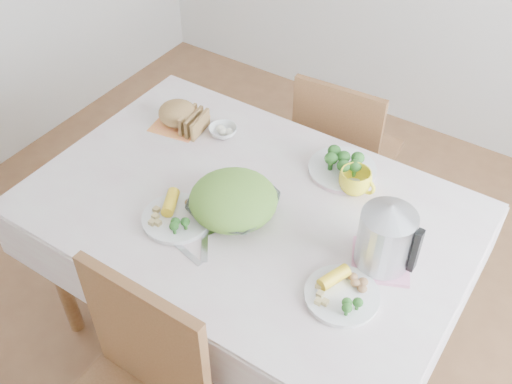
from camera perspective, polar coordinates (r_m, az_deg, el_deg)
The scene contains 17 objects.
floor at distance 2.65m, azimuth -0.62°, elevation -13.12°, with size 3.60×3.60×0.00m, color brown.
dining_table at distance 2.35m, azimuth -0.68°, elevation -8.04°, with size 1.40×0.90×0.75m, color brown.
tablecloth at distance 2.06m, azimuth -0.77°, elevation -1.40°, with size 1.50×1.00×0.01m, color beige.
chair_far at distance 2.79m, azimuth 8.70°, elevation 4.02°, with size 0.41×0.41×0.90m, color brown.
salad_bowl at distance 2.01m, azimuth -2.15°, elevation -1.37°, with size 0.28×0.28×0.07m, color white.
dinner_plate_left at distance 2.02m, azimuth -7.57°, elevation -2.49°, with size 0.23×0.23×0.02m, color white.
dinner_plate_right at distance 1.81m, azimuth 8.18°, elevation -9.71°, with size 0.23×0.23×0.02m, color white.
broccoli_plate at distance 2.20m, azimuth 8.20°, elevation 2.12°, with size 0.25×0.25×0.02m, color beige.
napkin at distance 2.43m, azimuth -7.35°, elevation 6.49°, with size 0.19×0.19×0.00m, color #F99149.
bread_loaf at distance 2.40m, azimuth -7.47°, elevation 7.56°, with size 0.16×0.15×0.09m, color olive.
fruit_bowl at distance 2.35m, azimuth -3.16°, elevation 5.82°, with size 0.11×0.11×0.03m, color white.
yellow_mug at distance 2.11m, azimuth 9.41°, elevation 1.01°, with size 0.12×0.12×0.09m, color yellow.
pink_tray at distance 1.92m, azimuth 11.76°, elevation -6.46°, with size 0.18×0.18×0.01m, color pink.
electric_kettle at distance 1.84m, azimuth 12.26°, elevation -4.17°, with size 0.17×0.17×0.24m, color #B2B5BA.
fork_left at distance 1.95m, azimuth -4.91°, elevation -4.64°, with size 0.02×0.18×0.00m, color silver.
fork_right at distance 2.00m, azimuth -2.31°, elevation -3.00°, with size 0.02×0.21×0.00m, color silver.
knife at distance 1.93m, azimuth -6.91°, elevation -5.54°, with size 0.02×0.17×0.00m, color silver.
Camera 1 is at (0.83, -1.21, 2.21)m, focal length 42.00 mm.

